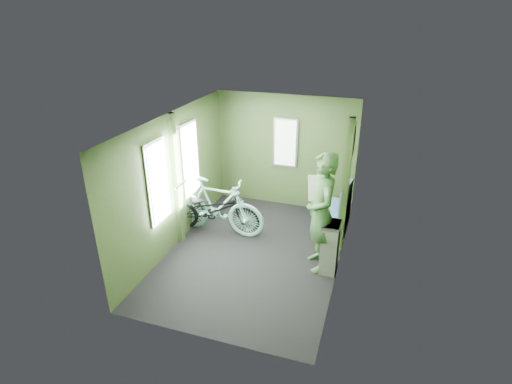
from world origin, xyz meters
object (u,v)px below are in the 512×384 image
at_px(bicycle_black, 214,231).
at_px(waste_box, 330,247).
at_px(passenger, 321,213).
at_px(bicycle_mint, 219,232).
at_px(bench_seat, 334,214).

height_order(bicycle_black, waste_box, waste_box).
relative_size(bicycle_black, passenger, 0.91).
bearing_deg(waste_box, bicycle_black, 166.17).
distance_m(passenger, waste_box, 0.57).
bearing_deg(bicycle_black, waste_box, -112.69).
xyz_separation_m(bicycle_mint, bench_seat, (1.99, 0.89, 0.25)).
distance_m(bicycle_black, bench_seat, 2.29).
xyz_separation_m(bicycle_mint, waste_box, (2.11, -0.56, 0.42)).
xyz_separation_m(bicycle_black, waste_box, (2.20, -0.54, 0.42)).
distance_m(passenger, bench_seat, 1.54).
height_order(bicycle_mint, waste_box, waste_box).
bearing_deg(bicycle_mint, passenger, -101.72).
relative_size(bicycle_mint, bench_seat, 2.05).
xyz_separation_m(bicycle_black, bicycle_mint, (0.10, 0.01, 0.00)).
height_order(waste_box, bench_seat, bench_seat).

